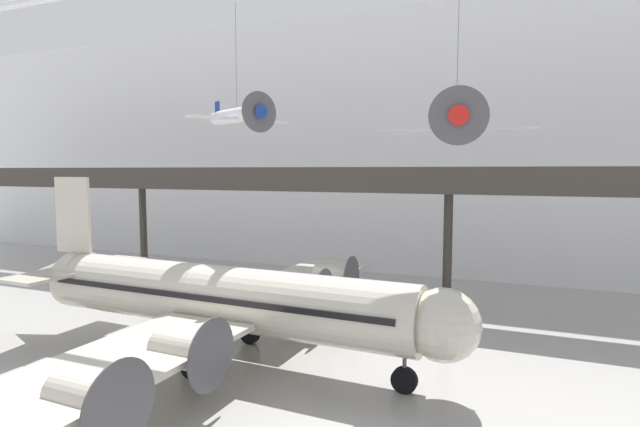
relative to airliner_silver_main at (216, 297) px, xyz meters
name	(u,v)px	position (x,y,z in m)	size (l,w,h in m)	color
hangar_back_wall	(468,142)	(10.69, 28.40, 10.06)	(140.00, 3.00, 27.30)	white
mezzanine_walkway	(447,189)	(10.69, 14.89, 5.83)	(110.00, 3.20, 11.12)	#38332D
airliner_silver_main	(216,297)	(0.00, 0.00, 0.00)	(29.79, 33.74, 10.42)	beige
suspended_plane_white_twin	(237,116)	(-1.98, 5.67, 10.94)	(6.23, 7.03, 8.66)	silver
suspended_plane_silver_racer	(456,124)	(12.82, 2.76, 9.61)	(7.70, 6.33, 9.85)	silver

